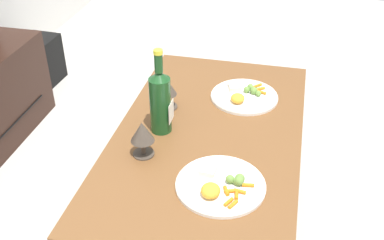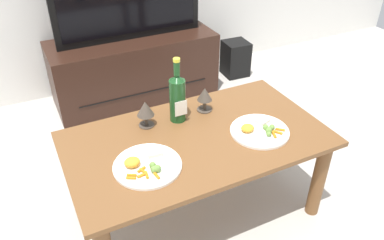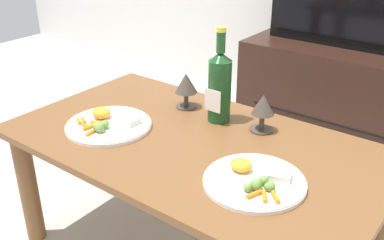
{
  "view_description": "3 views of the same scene",
  "coord_description": "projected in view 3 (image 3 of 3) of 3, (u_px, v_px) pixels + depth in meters",
  "views": [
    {
      "loc": [
        -1.45,
        -0.27,
        1.54
      ],
      "look_at": [
        -0.01,
        0.06,
        0.55
      ],
      "focal_mm": 43.93,
      "sensor_mm": 36.0,
      "label": 1
    },
    {
      "loc": [
        -0.68,
        -1.32,
        1.58
      ],
      "look_at": [
        0.0,
        0.06,
        0.55
      ],
      "focal_mm": 35.82,
      "sensor_mm": 36.0,
      "label": 2
    },
    {
      "loc": [
        0.78,
        -1.04,
        1.19
      ],
      "look_at": [
        -0.02,
        0.02,
        0.55
      ],
      "focal_mm": 41.79,
      "sensor_mm": 36.0,
      "label": 3
    }
  ],
  "objects": [
    {
      "name": "dining_table",
      "position": [
        193.0,
        162.0,
        1.51
      ],
      "size": [
        1.25,
        0.71,
        0.49
      ],
      "color": "brown",
      "rests_on": "ground_plane"
    },
    {
      "name": "wine_bottle",
      "position": [
        220.0,
        84.0,
        1.55
      ],
      "size": [
        0.08,
        0.08,
        0.34
      ],
      "color": "#19471E",
      "rests_on": "dining_table"
    },
    {
      "name": "goblet_left",
      "position": [
        186.0,
        85.0,
        1.68
      ],
      "size": [
        0.09,
        0.09,
        0.14
      ],
      "color": "#473D33",
      "rests_on": "dining_table"
    },
    {
      "name": "tv_stand",
      "position": [
        357.0,
        94.0,
        2.48
      ],
      "size": [
        1.26,
        0.49,
        0.5
      ],
      "color": "black",
      "rests_on": "ground_plane"
    },
    {
      "name": "dinner_plate_right",
      "position": [
        255.0,
        180.0,
        1.24
      ],
      "size": [
        0.29,
        0.29,
        0.05
      ],
      "color": "white",
      "rests_on": "dining_table"
    },
    {
      "name": "goblet_right",
      "position": [
        263.0,
        107.0,
        1.5
      ],
      "size": [
        0.08,
        0.08,
        0.13
      ],
      "color": "#473D33",
      "rests_on": "dining_table"
    },
    {
      "name": "dinner_plate_left",
      "position": [
        108.0,
        124.0,
        1.56
      ],
      "size": [
        0.3,
        0.3,
        0.05
      ],
      "color": "white",
      "rests_on": "dining_table"
    }
  ]
}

